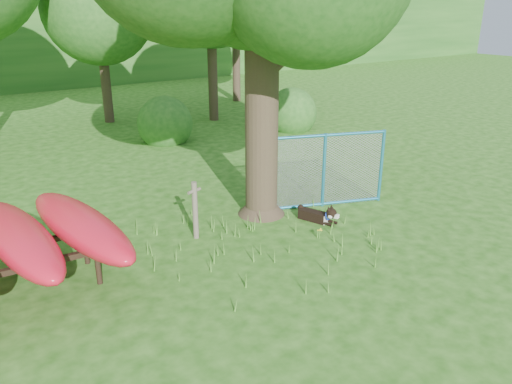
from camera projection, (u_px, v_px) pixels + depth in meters
ground at (286, 269)px, 8.53m from camera, size 80.00×80.00×0.00m
wooden_post at (195, 209)px, 9.47m from camera, size 0.31×0.15×1.15m
husky_dog at (319, 215)px, 10.34m from camera, size 0.48×0.96×0.44m
fence_section at (324, 171)px, 10.93m from camera, size 2.70×1.06×2.78m
wildflower_clump at (320, 231)px, 9.61m from camera, size 0.09×0.09×0.20m
bg_tree_c at (98, 9)px, 17.88m from camera, size 4.00×4.00×6.12m
shrub_right at (291, 129)px, 18.15m from camera, size 1.80×1.80×1.80m
shrub_mid at (166, 142)px, 16.52m from camera, size 1.80×1.80×1.80m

